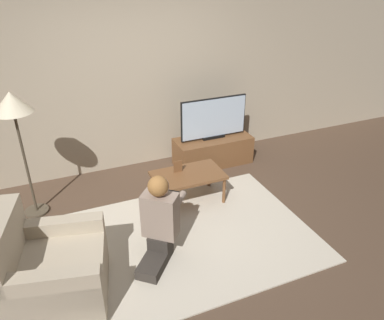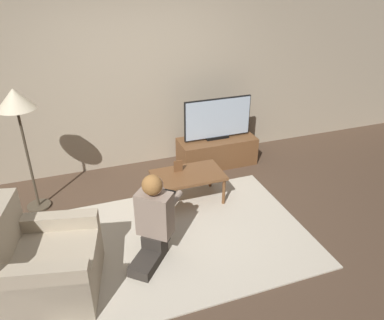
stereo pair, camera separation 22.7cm
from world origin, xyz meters
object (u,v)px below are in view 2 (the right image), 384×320
Objects in this scene: coffee_table at (188,177)px; armchair at (44,266)px; floor_lamp at (16,107)px; person_kneeling at (154,217)px; tv at (218,119)px.

armchair is (-1.68, -0.94, -0.06)m from coffee_table.
floor_lamp is 1.76m from armchair.
person_kneeling is at bearing -127.84° from coffee_table.
tv is 1.14m from coffee_table.
armchair is at bearing -86.19° from floor_lamp.
person_kneeling is at bearing -48.85° from floor_lamp.
coffee_table is 2.07m from floor_lamp.
tv is at bearing 6.99° from floor_lamp.
coffee_table is at bearing -15.58° from floor_lamp.
tv is 1.15× the size of coffee_table.
armchair is 1.07m from person_kneeling.
armchair is (-2.41, -1.74, -0.43)m from tv.
tv is at bearing -41.39° from armchair.
coffee_table is 0.85× the size of armchair.
floor_lamp reaches higher than coffee_table.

